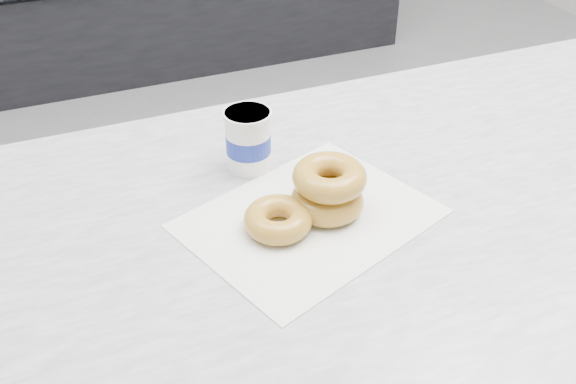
% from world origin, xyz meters
% --- Properties ---
extents(ground, '(5.00, 5.00, 0.00)m').
position_xyz_m(ground, '(0.00, 0.00, 0.00)').
color(ground, gray).
rests_on(ground, ground).
extents(counter, '(3.06, 0.76, 0.90)m').
position_xyz_m(counter, '(0.00, -0.60, 0.45)').
color(counter, '#333335').
rests_on(counter, ground).
extents(wax_paper, '(0.41, 0.36, 0.00)m').
position_xyz_m(wax_paper, '(-0.39, -0.61, 0.90)').
color(wax_paper, silver).
rests_on(wax_paper, counter).
extents(donut_single, '(0.11, 0.11, 0.03)m').
position_xyz_m(donut_single, '(-0.44, -0.61, 0.92)').
color(donut_single, '#C18835').
rests_on(donut_single, wax_paper).
extents(donut_stack, '(0.14, 0.14, 0.07)m').
position_xyz_m(donut_stack, '(-0.36, -0.60, 0.94)').
color(donut_stack, '#C18835').
rests_on(donut_stack, wax_paper).
extents(coffee_cup, '(0.09, 0.09, 0.10)m').
position_xyz_m(coffee_cup, '(-0.43, -0.44, 0.95)').
color(coffee_cup, white).
rests_on(coffee_cup, counter).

